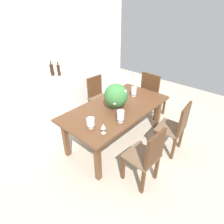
% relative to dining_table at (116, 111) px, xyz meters
% --- Properties ---
extents(ground_plane, '(7.04, 7.04, 0.00)m').
position_rel_dining_table_xyz_m(ground_plane, '(0.00, -0.02, -0.66)').
color(ground_plane, '#BCB29E').
extents(back_wall, '(6.40, 0.10, 2.60)m').
position_rel_dining_table_xyz_m(back_wall, '(0.00, 2.58, 0.64)').
color(back_wall, silver).
rests_on(back_wall, ground).
extents(dining_table, '(1.97, 1.02, 0.75)m').
position_rel_dining_table_xyz_m(dining_table, '(0.00, 0.00, 0.00)').
color(dining_table, brown).
rests_on(dining_table, ground).
extents(chair_far_right, '(0.45, 0.42, 0.93)m').
position_rel_dining_table_xyz_m(chair_far_right, '(0.45, 0.93, -0.14)').
color(chair_far_right, '#4C2D19').
rests_on(chair_far_right, ground).
extents(chair_near_right, '(0.49, 0.45, 0.96)m').
position_rel_dining_table_xyz_m(chair_near_right, '(0.45, -0.93, -0.12)').
color(chair_near_right, '#4C2D19').
rests_on(chair_near_right, ground).
extents(chair_near_left, '(0.44, 0.45, 0.95)m').
position_rel_dining_table_xyz_m(chair_near_left, '(-0.45, -0.93, -0.13)').
color(chair_near_left, '#4C2D19').
rests_on(chair_near_left, ground).
extents(chair_foot_end, '(0.48, 0.49, 1.05)m').
position_rel_dining_table_xyz_m(chair_foot_end, '(1.21, 0.00, -0.08)').
color(chair_foot_end, '#4C2D19').
rests_on(chair_foot_end, ground).
extents(flower_centerpiece, '(0.40, 0.40, 0.45)m').
position_rel_dining_table_xyz_m(flower_centerpiece, '(-0.04, -0.03, 0.33)').
color(flower_centerpiece, '#4C3828').
rests_on(flower_centerpiece, dining_table).
extents(crystal_vase_left, '(0.11, 0.11, 0.20)m').
position_rel_dining_table_xyz_m(crystal_vase_left, '(-0.31, -0.34, 0.21)').
color(crystal_vase_left, silver).
rests_on(crystal_vase_left, dining_table).
extents(crystal_vase_center_near, '(0.10, 0.10, 0.18)m').
position_rel_dining_table_xyz_m(crystal_vase_center_near, '(0.55, 0.03, 0.20)').
color(crystal_vase_center_near, silver).
rests_on(crystal_vase_center_near, dining_table).
extents(crystal_vase_right, '(0.12, 0.12, 0.17)m').
position_rel_dining_table_xyz_m(crystal_vase_right, '(-0.72, -0.12, 0.19)').
color(crystal_vase_right, silver).
rests_on(crystal_vase_right, dining_table).
extents(wine_glass, '(0.07, 0.07, 0.16)m').
position_rel_dining_table_xyz_m(wine_glass, '(-0.68, -0.34, 0.20)').
color(wine_glass, silver).
rests_on(wine_glass, dining_table).
extents(kitchen_counter, '(1.63, 0.64, 0.93)m').
position_rel_dining_table_xyz_m(kitchen_counter, '(0.52, 1.62, -0.19)').
color(kitchen_counter, silver).
rests_on(kitchen_counter, ground).
extents(wine_bottle_green, '(0.07, 0.07, 0.27)m').
position_rel_dining_table_xyz_m(wine_bottle_green, '(1.03, 1.58, 0.37)').
color(wine_bottle_green, '#B2BFB7').
rests_on(wine_bottle_green, kitchen_counter).
extents(wine_bottle_tall, '(0.07, 0.07, 0.24)m').
position_rel_dining_table_xyz_m(wine_bottle_tall, '(0.89, 1.79, 0.37)').
color(wine_bottle_tall, '#B2BFB7').
rests_on(wine_bottle_tall, kitchen_counter).
extents(wine_bottle_dark, '(0.07, 0.07, 0.30)m').
position_rel_dining_table_xyz_m(wine_bottle_dark, '(-0.01, 1.64, 0.39)').
color(wine_bottle_dark, black).
rests_on(wine_bottle_dark, kitchen_counter).
extents(wine_bottle_clear, '(0.08, 0.08, 0.31)m').
position_rel_dining_table_xyz_m(wine_bottle_clear, '(-0.10, 1.75, 0.40)').
color(wine_bottle_clear, black).
rests_on(wine_bottle_clear, kitchen_counter).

